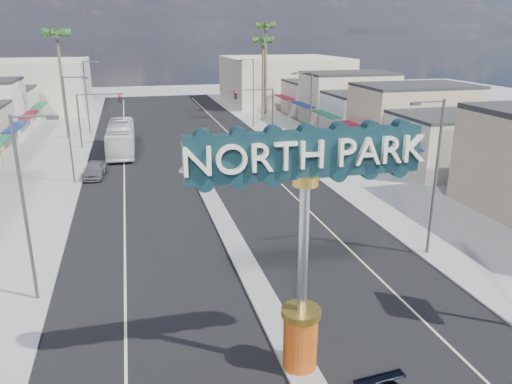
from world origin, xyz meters
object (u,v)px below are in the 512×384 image
traffic_signal_left (96,109)px  car_parked_right (289,158)px  city_bus (121,138)px  streetlight_l_mid (70,125)px  palm_left_far (57,40)px  traffic_signal_right (258,104)px  streetlight_l_near (27,201)px  streetlight_l_far (88,94)px  palm_right_far (266,31)px  gateway_sign (304,226)px  streetlight_r_far (252,89)px  palm_right_mid (263,45)px  car_parked_left (95,170)px  streetlight_r_near (434,171)px  streetlight_r_mid (309,115)px

traffic_signal_left → car_parked_right: 22.45m
city_bus → streetlight_l_mid: bearing=-107.4°
palm_left_far → city_bus: (6.30, -9.08, -9.91)m
traffic_signal_right → car_parked_right: (-0.18, -12.68, -3.55)m
streetlight_l_near → streetlight_l_far: same height
traffic_signal_right → palm_right_far: palm_right_far is taller
gateway_sign → city_bus: (-6.70, 38.94, -4.34)m
streetlight_r_far → palm_right_mid: size_ratio=0.74×
streetlight_l_near → streetlight_l_mid: same height
traffic_signal_left → car_parked_left: bearing=-89.1°
streetlight_r_near → palm_right_far: (4.57, 52.00, 7.32)m
streetlight_r_near → streetlight_r_far: 42.00m
streetlight_l_near → streetlight_l_far: bearing=90.0°
streetlight_l_mid → palm_right_mid: size_ratio=0.74×
traffic_signal_right → streetlight_l_mid: 24.11m
gateway_sign → traffic_signal_right: 43.04m
traffic_signal_left → streetlight_l_near: bearing=-92.1°
streetlight_r_mid → palm_left_far: 31.47m
gateway_sign → palm_right_mid: 55.76m
streetlight_l_mid → city_bus: size_ratio=0.79×
streetlight_l_mid → streetlight_r_far: bearing=46.5°
streetlight_l_mid → car_parked_right: bearing=3.9°
gateway_sign → palm_right_far: palm_right_far is taller
gateway_sign → streetlight_l_far: size_ratio=1.02×
traffic_signal_left → streetlight_r_far: (19.62, 8.01, 0.79)m
streetlight_l_far → palm_right_mid: size_ratio=0.74×
streetlight_l_mid → streetlight_r_near: (20.87, -20.00, 0.00)m
streetlight_l_mid → streetlight_r_near: 28.90m
streetlight_l_far → palm_left_far: palm_left_far is taller
streetlight_l_near → city_bus: 31.34m
gateway_sign → car_parked_left: 31.41m
traffic_signal_right → palm_right_mid: bearing=72.4°
streetlight_l_near → car_parked_right: size_ratio=2.04×
streetlight_r_near → streetlight_r_far: size_ratio=1.00×
gateway_sign → palm_right_far: (15.00, 60.02, 6.46)m
palm_left_far → palm_right_mid: bearing=13.0°
palm_right_far → traffic_signal_right: bearing=-107.9°
car_parked_left → palm_right_far: bearing=58.3°
palm_right_far → car_parked_left: palm_right_far is taller
streetlight_l_near → car_parked_left: size_ratio=2.12×
traffic_signal_right → gateway_sign: bearing=-102.3°
streetlight_l_near → streetlight_r_far: bearing=63.6°
streetlight_r_mid → palm_left_far: bearing=139.5°
streetlight_l_mid → car_parked_right: streetlight_l_mid is taller
streetlight_r_mid → car_parked_right: bearing=137.4°
streetlight_r_near → palm_right_far: palm_right_far is taller
streetlight_r_mid → car_parked_right: streetlight_r_mid is taller
streetlight_r_near → streetlight_r_mid: same height
streetlight_l_mid → streetlight_l_far: bearing=90.0°
palm_right_mid → car_parked_right: size_ratio=2.74×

